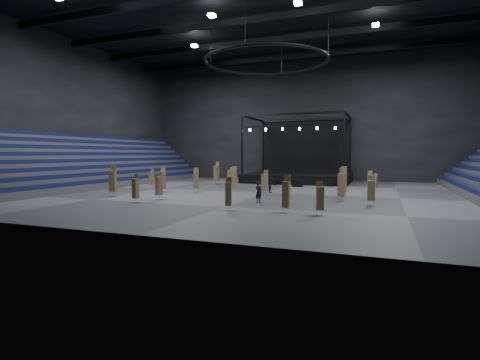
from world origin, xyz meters
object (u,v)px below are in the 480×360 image
(chair_stack_0, at_px, (113,181))
(chair_stack_10, at_px, (341,184))
(chair_stack_11, at_px, (196,179))
(chair_stack_5, at_px, (320,198))
(chair_stack_12, at_px, (136,188))
(chair_stack_14, at_px, (370,182))
(flight_case_mid, at_px, (298,183))
(chair_stack_17, at_px, (234,177))
(flight_case_left, at_px, (272,182))
(chair_stack_4, at_px, (344,181))
(stage, at_px, (299,172))
(flight_case_right, at_px, (329,183))
(chair_stack_16, at_px, (151,178))
(crew_member, at_px, (271,185))
(chair_stack_3, at_px, (286,194))
(chair_stack_15, at_px, (163,179))
(chair_stack_7, at_px, (375,181))
(chair_stack_8, at_px, (229,193))
(chair_stack_6, at_px, (265,182))
(chair_stack_13, at_px, (159,185))
(chair_stack_2, at_px, (371,190))
(chair_stack_9, at_px, (217,173))
(chair_stack_1, at_px, (230,176))
(man_center, at_px, (259,192))

(chair_stack_0, height_order, chair_stack_10, chair_stack_0)
(chair_stack_11, bearing_deg, chair_stack_5, -60.29)
(chair_stack_12, height_order, chair_stack_14, chair_stack_12)
(flight_case_mid, xyz_separation_m, chair_stack_17, (-6.54, -4.20, 0.90))
(chair_stack_11, distance_m, chair_stack_17, 5.87)
(flight_case_left, height_order, chair_stack_4, chair_stack_4)
(stage, bearing_deg, flight_case_right, -50.67)
(chair_stack_16, height_order, crew_member, chair_stack_16)
(chair_stack_5, bearing_deg, flight_case_mid, 85.46)
(chair_stack_3, bearing_deg, stage, 104.32)
(chair_stack_14, distance_m, chair_stack_15, 20.51)
(chair_stack_15, relative_size, chair_stack_16, 1.20)
(chair_stack_12, height_order, chair_stack_16, chair_stack_12)
(flight_case_right, xyz_separation_m, chair_stack_11, (-11.96, -11.76, 0.92))
(flight_case_left, relative_size, flight_case_mid, 0.83)
(chair_stack_10, xyz_separation_m, chair_stack_16, (-21.81, 4.75, -0.26))
(flight_case_mid, distance_m, chair_stack_7, 8.87)
(flight_case_left, bearing_deg, stage, 71.81)
(chair_stack_11, bearing_deg, chair_stack_17, 45.84)
(chair_stack_8, bearing_deg, chair_stack_12, 156.60)
(chair_stack_15, xyz_separation_m, crew_member, (10.30, 3.94, -0.58))
(chair_stack_6, bearing_deg, chair_stack_13, -115.03)
(flight_case_mid, bearing_deg, chair_stack_15, -134.67)
(chair_stack_7, height_order, chair_stack_12, chair_stack_12)
(chair_stack_2, xyz_separation_m, chair_stack_16, (-24.21, 6.93, -0.07))
(chair_stack_7, height_order, chair_stack_9, chair_stack_9)
(chair_stack_8, bearing_deg, chair_stack_1, 96.87)
(chair_stack_2, distance_m, chair_stack_4, 5.94)
(flight_case_left, height_order, chair_stack_9, chair_stack_9)
(chair_stack_7, height_order, chair_stack_10, chair_stack_10)
(chair_stack_4, bearing_deg, chair_stack_9, 154.96)
(chair_stack_0, relative_size, chair_stack_7, 1.57)
(chair_stack_2, bearing_deg, chair_stack_16, 157.24)
(crew_member, bearing_deg, chair_stack_6, 156.66)
(chair_stack_5, height_order, man_center, chair_stack_5)
(chair_stack_3, distance_m, crew_member, 13.16)
(chair_stack_0, xyz_separation_m, chair_stack_7, (22.51, 14.75, -0.49))
(chair_stack_3, bearing_deg, chair_stack_7, 78.34)
(chair_stack_5, distance_m, chair_stack_9, 25.83)
(chair_stack_7, bearing_deg, chair_stack_15, -135.19)
(chair_stack_15, bearing_deg, chair_stack_14, -5.51)
(chair_stack_15, distance_m, chair_stack_17, 8.79)
(flight_case_mid, height_order, chair_stack_1, chair_stack_1)
(chair_stack_14, bearing_deg, chair_stack_9, 162.89)
(chair_stack_17, bearing_deg, chair_stack_1, 123.99)
(chair_stack_9, bearing_deg, chair_stack_15, -78.56)
(chair_stack_7, bearing_deg, chair_stack_8, -98.21)
(chair_stack_0, height_order, chair_stack_6, chair_stack_0)
(chair_stack_6, xyz_separation_m, chair_stack_14, (9.54, 3.51, -0.05))
(chair_stack_16, xyz_separation_m, man_center, (15.65, -8.06, -0.28))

